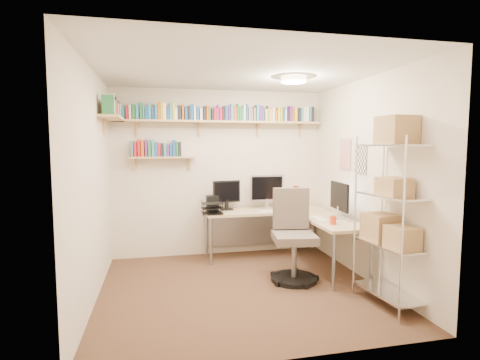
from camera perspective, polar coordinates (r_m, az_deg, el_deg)
ground at (r=4.56m, az=0.07°, el=-16.22°), size 3.20×3.20×0.00m
room_shell at (r=4.25m, az=0.13°, el=3.60°), size 3.24×3.04×2.52m
wall_shelves at (r=5.48m, az=-7.20°, el=8.96°), size 3.12×1.09×0.80m
corner_desk at (r=5.43m, az=5.09°, el=-5.04°), size 1.89×1.80×1.23m
office_chair at (r=4.76m, az=8.11°, el=-9.31°), size 0.60×0.61×1.13m
wire_rack at (r=4.14m, az=22.10°, el=-2.37°), size 0.44×0.79×1.97m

